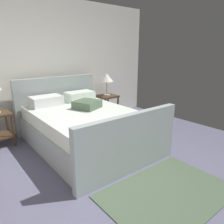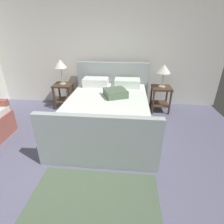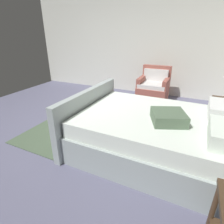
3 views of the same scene
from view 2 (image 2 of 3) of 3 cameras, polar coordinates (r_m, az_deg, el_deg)
ground_plane at (r=2.43m, az=-9.58°, el=-24.53°), size 5.51×5.83×0.02m
wall_back at (r=4.52m, az=-1.98°, el=19.26°), size 5.63×0.12×2.66m
bed at (r=3.48m, az=-1.41°, el=0.26°), size 1.77×2.39×1.10m
nightstand_right at (r=4.32m, az=15.51°, el=5.33°), size 0.44×0.44×0.60m
table_lamp_right at (r=4.16m, az=16.51°, el=13.13°), size 0.31×0.31×0.51m
nightstand_left at (r=4.54m, az=-15.36°, el=6.34°), size 0.44×0.44×0.60m
table_lamp_left at (r=4.38m, az=-16.40°, el=14.60°), size 0.29×0.29×0.59m
area_rug at (r=2.30m, az=-6.24°, el=-27.73°), size 1.56×1.08×0.01m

